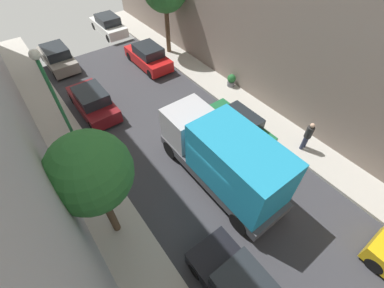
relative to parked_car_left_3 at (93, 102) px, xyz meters
name	(u,v)px	position (x,y,z in m)	size (l,w,h in m)	color
ground	(222,183)	(2.70, -8.68, -0.72)	(32.00, 32.00, 0.00)	#38383D
sidewalk_left	(128,245)	(-2.30, -8.68, -0.64)	(2.00, 44.00, 0.15)	#B7B2A8
sidewalk_right	(289,136)	(7.70, -8.68, -0.64)	(2.00, 44.00, 0.15)	#B7B2A8
parked_car_left_3	(93,102)	(0.00, 0.00, 0.00)	(1.78, 4.20, 1.57)	maroon
parked_car_left_4	(58,57)	(0.00, 6.58, 0.00)	(1.78, 4.20, 1.57)	gray
parked_car_right_2	(237,126)	(5.40, -6.76, 0.00)	(1.78, 4.20, 1.57)	#1E6638
parked_car_right_3	(148,57)	(5.40, 2.63, 0.00)	(1.78, 4.20, 1.57)	red
parked_car_right_4	(109,25)	(5.40, 9.52, 0.00)	(1.78, 4.20, 1.57)	white
delivery_truck	(224,158)	(2.70, -8.57, 1.07)	(2.26, 6.60, 3.38)	#4C4C51
pedestrian	(308,135)	(7.51, -9.65, 0.35)	(0.40, 0.36, 1.72)	#2D334C
street_tree_0	(90,173)	(-2.33, -7.79, 3.27)	(2.67, 2.67, 5.21)	brown
potted_plant_0	(231,80)	(8.36, -3.19, -0.13)	(0.56, 0.56, 0.84)	slate
lamp_post	(51,88)	(-1.90, -1.97, 2.93)	(0.44, 0.44, 5.29)	#26723F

